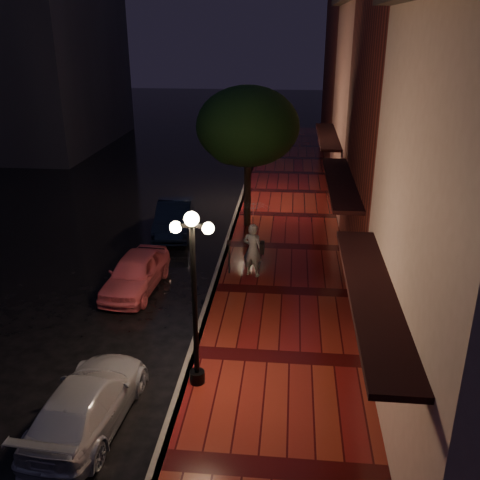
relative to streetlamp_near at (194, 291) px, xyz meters
The scene contains 14 objects.
ground 5.65m from the streetlamp_near, 94.00° to the left, with size 120.00×120.00×0.00m, color black.
sidewalk 5.91m from the streetlamp_near, 69.19° to the left, with size 4.50×60.00×0.15m, color #4D0D0D.
curb 5.61m from the streetlamp_near, 94.00° to the left, with size 0.25×60.00×0.15m, color #595451.
storefront_mid 10.08m from the streetlamp_near, 46.47° to the left, with size 5.00×8.00×11.00m, color #511914.
storefront_far 16.52m from the streetlamp_near, 66.09° to the left, with size 5.00×8.00×9.00m, color #8C5951.
storefront_extra 25.98m from the streetlamp_near, 75.10° to the left, with size 5.00×12.00×10.00m, color #511914.
streetlamp_near is the anchor object (origin of this frame).
streetlamp_far 14.00m from the streetlamp_near, 90.00° to the left, with size 0.96×0.36×4.31m.
street_tree 11.12m from the streetlamp_near, 88.65° to the left, with size 4.16×4.16×5.80m.
pink_car 5.99m from the streetlamp_near, 120.52° to the left, with size 1.46×3.63×1.24m, color #E85F6D.
navy_car 10.65m from the streetlamp_near, 105.00° to the left, with size 1.40×4.02×1.32m, color black.
silver_car 3.28m from the streetlamp_near, 144.72° to the right, with size 1.62×3.98×1.16m, color #B2B2BA.
woman_with_umbrella 6.13m from the streetlamp_near, 81.84° to the left, with size 1.09×1.11×2.61m.
parking_meter 6.36m from the streetlamp_near, 89.53° to the left, with size 0.12×0.10×1.23m.
Camera 1 is at (2.41, -15.45, 8.08)m, focal length 40.00 mm.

